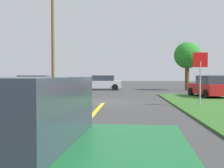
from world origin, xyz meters
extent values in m
plane|color=#3E3E3E|center=(0.00, 0.00, 0.00)|extent=(120.00, 120.00, 0.00)
cube|color=yellow|center=(0.00, -8.00, 0.01)|extent=(0.20, 14.00, 0.01)
cylinder|color=#9EA0A8|center=(5.25, -2.25, 1.18)|extent=(0.07, 0.07, 2.37)
cube|color=red|center=(5.25, -2.25, 2.45)|extent=(0.77, 0.11, 0.77)
cube|color=red|center=(7.45, 3.41, 0.64)|extent=(2.44, 4.14, 0.76)
cube|color=#2D3842|center=(7.51, 3.01, 1.32)|extent=(1.95, 2.37, 0.60)
cylinder|color=black|center=(6.35, 4.58, 0.34)|extent=(0.32, 0.71, 0.68)
cylinder|color=black|center=(8.14, 4.86, 0.34)|extent=(0.32, 0.71, 0.68)
cylinder|color=black|center=(6.76, 1.96, 0.34)|extent=(0.32, 0.71, 0.68)
cube|color=silver|center=(-1.46, 13.30, 0.64)|extent=(4.41, 2.12, 0.76)
cube|color=#2D3842|center=(-1.30, 13.31, 1.32)|extent=(2.45, 1.81, 0.60)
cylinder|color=black|center=(-2.90, 12.29, 0.34)|extent=(0.69, 0.25, 0.68)
cylinder|color=black|center=(-2.97, 14.21, 0.34)|extent=(0.69, 0.25, 0.68)
cylinder|color=black|center=(0.05, 12.40, 0.34)|extent=(0.69, 0.25, 0.68)
cylinder|color=black|center=(-0.02, 14.32, 0.34)|extent=(0.69, 0.25, 0.68)
cube|color=black|center=(-5.48, 3.64, 0.64)|extent=(3.90, 1.98, 0.76)
cube|color=#2D3842|center=(-5.76, 3.62, 1.32)|extent=(2.18, 1.67, 0.60)
cylinder|color=black|center=(-4.23, 4.58, 0.34)|extent=(0.69, 0.26, 0.68)
cylinder|color=black|center=(-4.14, 2.84, 0.34)|extent=(0.69, 0.26, 0.68)
cylinder|color=black|center=(-6.82, 4.44, 0.34)|extent=(0.69, 0.26, 0.68)
cylinder|color=black|center=(-6.73, 2.70, 0.34)|extent=(0.69, 0.26, 0.68)
cylinder|color=brown|center=(-5.24, 7.09, 4.74)|extent=(0.26, 0.26, 9.47)
cylinder|color=brown|center=(7.84, 12.91, 1.33)|extent=(0.46, 0.46, 2.66)
sphere|color=#277F23|center=(7.84, 12.91, 3.80)|extent=(2.85, 2.85, 2.85)
camera|label=1|loc=(1.45, -16.64, 1.64)|focal=43.23mm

